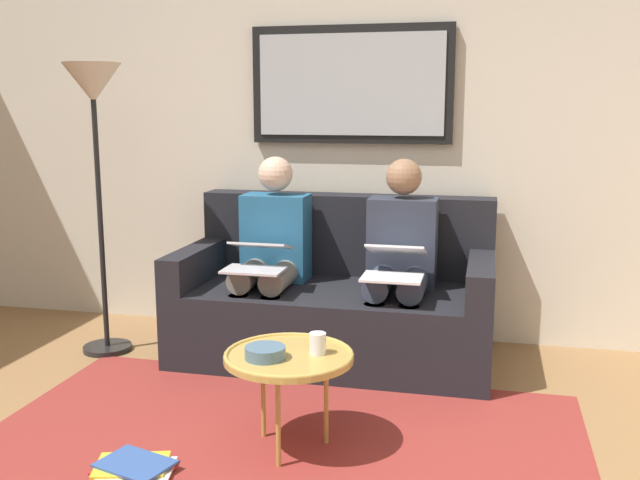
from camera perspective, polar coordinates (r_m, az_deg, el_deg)
wall_rear at (r=4.49m, az=2.68°, el=9.00°), size 6.00×0.12×2.60m
area_rug at (r=3.13m, az=-3.74°, el=-16.45°), size 2.60×1.80×0.01m
couch at (r=4.16m, az=1.32°, el=-4.88°), size 1.76×0.90×0.90m
framed_mirror at (r=4.40m, az=2.47°, el=12.22°), size 1.22×0.05×0.70m
coffee_table at (r=3.00m, az=-2.49°, el=-9.32°), size 0.54×0.54×0.43m
cup at (r=2.98m, az=-0.19°, el=-8.23°), size 0.07×0.07×0.09m
bowl at (r=2.94m, az=-4.38°, el=-8.91°), size 0.17×0.17×0.05m
person_left at (r=3.97m, az=6.37°, el=-1.33°), size 0.38×0.58×1.14m
laptop_white at (r=3.74m, az=5.94°, el=-1.73°), size 0.31×0.38×0.16m
person_right at (r=4.12m, az=-3.90°, el=-0.84°), size 0.38×0.58×1.14m
laptop_silver at (r=3.89m, az=-4.96°, el=-1.28°), size 0.32×0.34×0.15m
magazine_stack at (r=3.05m, az=-14.56°, el=-17.07°), size 0.35×0.28×0.04m
standing_lamp at (r=4.25m, az=-17.50°, el=9.40°), size 0.32×0.32×1.66m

